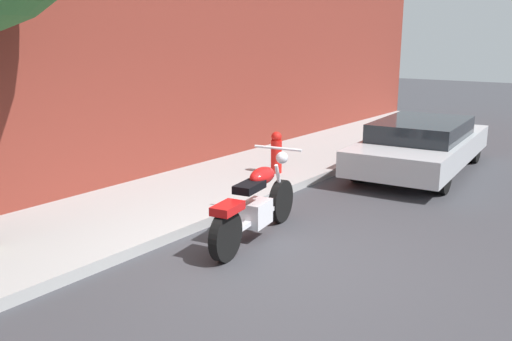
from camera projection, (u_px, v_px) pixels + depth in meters
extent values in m
plane|color=#38383D|center=(266.00, 263.00, 6.29)|extent=(60.00, 60.00, 0.00)
cube|color=#9C9C9C|center=(121.00, 216.00, 7.76)|extent=(25.90, 2.40, 0.14)
cylinder|color=black|center=(281.00, 201.00, 7.66)|extent=(0.62, 0.22, 0.61)
cylinder|color=black|center=(226.00, 236.00, 6.30)|extent=(0.62, 0.22, 0.61)
cube|color=silver|center=(256.00, 213.00, 6.97)|extent=(0.48, 0.35, 0.32)
cube|color=silver|center=(256.00, 218.00, 6.99)|extent=(1.40, 0.32, 0.06)
ellipsoid|color=red|center=(262.00, 176.00, 7.02)|extent=(0.56, 0.35, 0.22)
cube|color=black|center=(249.00, 187.00, 6.72)|extent=(0.51, 0.32, 0.10)
cube|color=red|center=(228.00, 208.00, 6.27)|extent=(0.47, 0.31, 0.10)
cylinder|color=silver|center=(279.00, 183.00, 7.54)|extent=(0.28, 0.10, 0.58)
cylinder|color=silver|center=(278.00, 148.00, 7.37)|extent=(0.16, 0.70, 0.04)
sphere|color=silver|center=(282.00, 158.00, 7.53)|extent=(0.17, 0.17, 0.17)
cylinder|color=silver|center=(236.00, 224.00, 6.85)|extent=(0.80, 0.23, 0.09)
cylinder|color=black|center=(405.00, 141.00, 12.09)|extent=(0.66, 0.28, 0.64)
cylinder|color=black|center=(473.00, 147.00, 11.36)|extent=(0.66, 0.28, 0.64)
cylinder|color=black|center=(360.00, 165.00, 9.79)|extent=(0.66, 0.28, 0.64)
cylinder|color=black|center=(442.00, 175.00, 9.06)|extent=(0.66, 0.28, 0.64)
cube|color=#B7BABF|center=(422.00, 148.00, 10.54)|extent=(4.48, 2.10, 0.45)
cube|color=#1E2328|center=(422.00, 130.00, 10.37)|extent=(2.39, 1.71, 0.40)
cylinder|color=red|center=(276.00, 160.00, 9.91)|extent=(0.20, 0.20, 0.75)
sphere|color=red|center=(276.00, 137.00, 9.81)|extent=(0.19, 0.19, 0.19)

